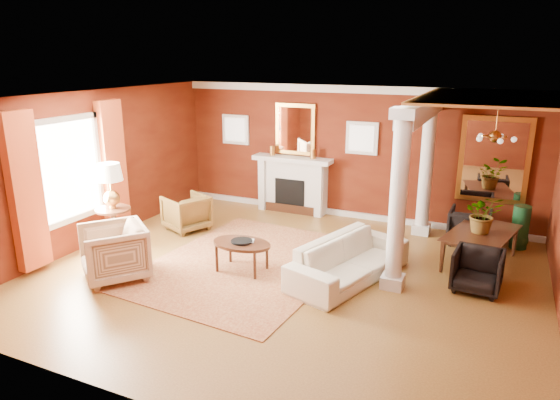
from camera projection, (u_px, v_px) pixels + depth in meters
The scene contains 27 objects.
ground at pixel (286, 276), 8.27m from camera, with size 8.00×8.00×0.00m, color brown.
room_shell at pixel (286, 156), 7.70m from camera, with size 8.04×7.04×2.92m.
fireplace at pixel (292, 184), 11.50m from camera, with size 1.85×0.42×1.29m.
overmantel_mirror at pixel (295, 129), 11.27m from camera, with size 0.95×0.07×1.15m.
flank_window_left at pixel (236, 130), 11.92m from camera, with size 0.70×0.07×0.70m.
flank_window_right at pixel (362, 138), 10.69m from camera, with size 0.70×0.07×0.70m.
left_window at pixel (73, 177), 8.89m from camera, with size 0.21×2.55×2.60m.
column_front at pixel (398, 200), 7.45m from camera, with size 0.36×0.36×2.80m.
column_back at pixel (426, 165), 9.81m from camera, with size 0.36×0.36×2.80m.
header_beam at pixel (422, 110), 8.52m from camera, with size 0.30×3.20×0.32m, color silver.
amber_ceiling at pixel (496, 98), 7.86m from camera, with size 2.30×3.40×0.04m, color #CF883D.
dining_mirror at pixel (494, 160), 9.70m from camera, with size 1.30×0.07×1.70m.
chandelier at pixel (495, 137), 8.06m from camera, with size 0.60×0.62×0.75m.
crown_trim at pixel (353, 89), 10.50m from camera, with size 8.00×0.08×0.16m, color silver.
base_trim at pixel (348, 214), 11.27m from camera, with size 8.00×0.08×0.12m, color silver.
rug at pixel (247, 263), 8.73m from camera, with size 3.03×4.04×0.02m, color maroon.
sofa at pixel (349, 253), 8.02m from camera, with size 2.31×0.68×0.90m, color beige.
armchair_leopard at pixel (186, 211), 10.34m from camera, with size 0.79×0.74×0.82m, color black.
armchair_stripe at pixel (114, 250), 8.04m from camera, with size 0.97×0.91×1.00m, color #CCAB88.
coffee_table at pixel (242, 245), 8.32m from camera, with size 1.02×1.02×0.52m.
coffee_book at pixel (245, 236), 8.32m from camera, with size 0.15×0.02×0.20m, color black.
side_table at pixel (111, 190), 9.25m from camera, with size 0.65×0.65×1.61m.
dining_table at pixel (483, 239), 8.59m from camera, with size 1.67×0.59×0.93m, color black.
dining_chair_near at pixel (478, 269), 7.65m from camera, with size 0.70×0.66×0.72m, color black.
dining_chair_far at pixel (469, 225), 9.57m from camera, with size 0.74×0.69×0.76m, color black.
green_urn at pixel (520, 231), 9.37m from camera, with size 0.35×0.35×0.84m.
potted_plant at pixel (485, 199), 8.38m from camera, with size 0.60×0.67×0.52m, color #26591E.
Camera 1 is at (3.05, -6.94, 3.52)m, focal length 32.00 mm.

